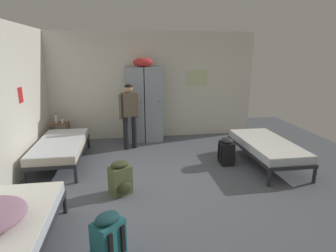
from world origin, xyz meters
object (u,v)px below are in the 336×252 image
Objects in this scene: backpack_black at (227,152)px; bed_right at (267,146)px; lotion_bottle at (62,121)px; backpack_teal at (108,237)px; backpack_olive at (121,179)px; bed_left_front at (3,233)px; water_bottle at (56,118)px; bed_left_rear at (60,146)px; shelf_unit at (61,132)px; person_traveler at (129,111)px; locker_bank at (144,103)px.

bed_right is at bearing -9.76° from backpack_black.
backpack_teal is (1.25, -4.02, -0.37)m from lotion_bottle.
backpack_teal is at bearing -143.50° from bed_right.
backpack_olive is (-2.88, -0.79, -0.12)m from bed_right.
backpack_olive is (1.19, 1.35, -0.12)m from bed_left_front.
water_bottle is at bearing 158.20° from lotion_bottle.
backpack_black is at bearing 170.24° from bed_right.
lotion_bottle reaches higher than bed_right.
water_bottle reaches higher than lotion_bottle.
bed_left_rear is at bearing 171.42° from backpack_black.
shelf_unit is at bearing -14.04° from water_bottle.
shelf_unit is 3.99m from bed_left_front.
bed_left_front is 3.81m from person_traveler.
person_traveler is 3.66m from backpack_teal.
bed_left_front and bed_left_rear have the same top height.
person_traveler is (1.40, 3.51, 0.53)m from bed_left_front.
bed_left_front is 1.00× the size of bed_left_rear.
person_traveler is at bearing -16.05° from shelf_unit.
lotion_bottle reaches higher than shelf_unit.
shelf_unit is at bearing 163.95° from person_traveler.
backpack_olive is (-0.20, -2.15, -0.65)m from person_traveler.
backpack_teal is (1.40, -4.08, -0.41)m from water_bottle.
backpack_olive is at bearing -61.21° from shelf_unit.
shelf_unit is 1.80m from person_traveler.
bed_left_front is at bearing -87.39° from lotion_bottle.
water_bottle is at bearing 105.01° from bed_left_rear.
backpack_olive is (1.19, -1.42, -0.12)m from bed_left_rear.
backpack_black is (3.48, -1.67, -0.37)m from lotion_bottle.
backpack_teal is (1.32, -4.06, -0.09)m from shelf_unit.
lotion_bottle is at bearing -175.39° from locker_bank.
backpack_black is (3.55, -1.71, -0.09)m from shelf_unit.
shelf_unit reaches higher than bed_left_front.
bed_right is 3.45× the size of backpack_olive.
water_bottle reaches higher than bed_left_rear.
locker_bank is at bearing 139.61° from bed_right.
locker_bank is 1.37× the size of person_traveler.
lotion_bottle is (0.07, -0.04, 0.28)m from shelf_unit.
lotion_bottle reaches higher than bed_left_front.
bed_right and bed_left_front have the same top height.
person_traveler reaches higher than bed_right.
bed_left_rear is 1.67m from person_traveler.
backpack_teal reaches higher than bed_left_rear.
backpack_olive is (1.37, -2.59, -0.37)m from lotion_bottle.
lotion_bottle is (-1.95, -0.16, -0.34)m from locker_bank.
shelf_unit is 0.34m from water_bottle.
person_traveler is at bearing -15.96° from water_bottle.
lotion_bottle is (-0.18, 1.17, 0.25)m from bed_left_rear.
shelf_unit is 3.00m from backpack_olive.
locker_bank is 3.76× the size of backpack_teal.
lotion_bottle is (-1.58, 0.43, -0.28)m from person_traveler.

